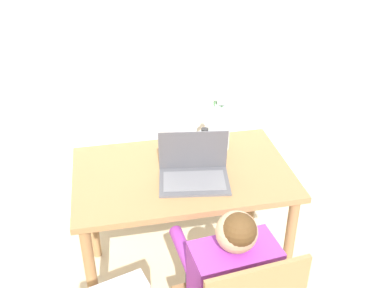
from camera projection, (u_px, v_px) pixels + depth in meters
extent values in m
cube|color=white|center=(141.00, 26.00, 2.46)|extent=(6.40, 0.05, 2.50)
cube|color=olive|center=(182.00, 173.00, 2.18)|extent=(1.05, 0.65, 0.03)
cylinder|color=olive|center=(93.00, 284.00, 2.05)|extent=(0.05, 0.05, 0.69)
cylinder|color=olive|center=(288.00, 254.00, 2.21)|extent=(0.05, 0.05, 0.69)
cylinder|color=olive|center=(91.00, 209.00, 2.52)|extent=(0.05, 0.05, 0.69)
cylinder|color=olive|center=(252.00, 189.00, 2.68)|extent=(0.05, 0.05, 0.69)
cube|color=purple|center=(233.00, 281.00, 1.74)|extent=(0.35, 0.21, 0.35)
sphere|color=tan|center=(237.00, 232.00, 1.62)|extent=(0.16, 0.16, 0.16)
sphere|color=#4C3319|center=(239.00, 231.00, 1.59)|extent=(0.13, 0.13, 0.13)
cylinder|color=navy|center=(235.00, 279.00, 1.96)|extent=(0.12, 0.29, 0.09)
cylinder|color=navy|center=(203.00, 287.00, 1.92)|extent=(0.12, 0.29, 0.09)
cylinder|color=purple|center=(245.00, 235.00, 1.94)|extent=(0.08, 0.24, 0.06)
cylinder|color=purple|center=(183.00, 249.00, 1.87)|extent=(0.08, 0.24, 0.06)
cube|color=#4C4C51|center=(194.00, 182.00, 2.09)|extent=(0.35, 0.27, 0.01)
cube|color=slate|center=(194.00, 181.00, 2.08)|extent=(0.31, 0.20, 0.00)
cube|color=#4C4C51|center=(193.00, 150.00, 2.11)|extent=(0.33, 0.09, 0.22)
cube|color=black|center=(193.00, 150.00, 2.11)|extent=(0.29, 0.08, 0.19)
cylinder|color=silver|center=(218.00, 127.00, 2.30)|extent=(0.12, 0.12, 0.24)
cylinder|color=#3D7A38|center=(223.00, 119.00, 2.30)|extent=(0.01, 0.01, 0.22)
sphere|color=white|center=(224.00, 100.00, 2.24)|extent=(0.04, 0.04, 0.04)
cylinder|color=#3D7A38|center=(216.00, 116.00, 2.30)|extent=(0.01, 0.01, 0.25)
sphere|color=white|center=(216.00, 94.00, 2.24)|extent=(0.04, 0.04, 0.04)
cylinder|color=#3D7A38|center=(214.00, 119.00, 2.27)|extent=(0.01, 0.01, 0.25)
sphere|color=white|center=(215.00, 96.00, 2.20)|extent=(0.05, 0.05, 0.05)
cylinder|color=#3D7A38|center=(221.00, 122.00, 2.26)|extent=(0.01, 0.01, 0.23)
sphere|color=white|center=(222.00, 101.00, 2.20)|extent=(0.05, 0.05, 0.05)
cylinder|color=silver|center=(205.00, 148.00, 2.19)|extent=(0.06, 0.06, 0.18)
cylinder|color=#262628|center=(205.00, 130.00, 2.14)|extent=(0.03, 0.03, 0.02)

